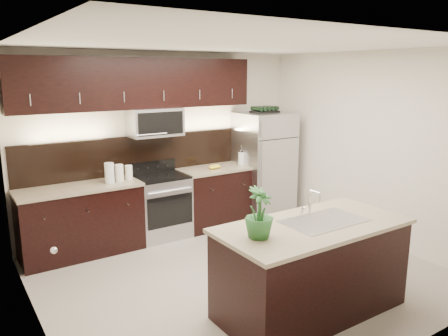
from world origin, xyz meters
The scene contains 12 objects.
ground centered at (0.00, 0.00, 0.00)m, with size 4.50×4.50×0.00m, color gray.
room_walls centered at (-0.11, -0.04, 1.70)m, with size 4.52×4.02×2.71m.
counter_run centered at (-0.46, 1.69, 0.47)m, with size 3.51×0.65×0.94m.
upper_fixtures centered at (-0.43, 1.84, 2.14)m, with size 3.49×0.40×1.66m.
island centered at (0.12, -1.05, 0.47)m, with size 1.96×0.96×0.94m.
sink_faucet centered at (0.27, -1.04, 0.96)m, with size 0.84×0.50×0.28m.
refrigerator centered at (1.62, 1.63, 0.88)m, with size 0.85×0.76×1.76m, color #B2B2B7.
wine_rack centered at (1.62, 1.63, 1.80)m, with size 0.43×0.27×0.10m.
plant centered at (-0.56, -1.04, 1.17)m, with size 0.26×0.26×0.47m, color #215221.
canisters centered at (-0.90, 1.66, 1.06)m, with size 0.41×0.17×0.28m.
french_press centered at (1.17, 1.64, 1.06)m, with size 0.11×0.11×0.31m.
bananas centered at (0.58, 1.61, 0.97)m, with size 0.21×0.16×0.06m, color yellow.
Camera 1 is at (-2.86, -3.97, 2.40)m, focal length 35.00 mm.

